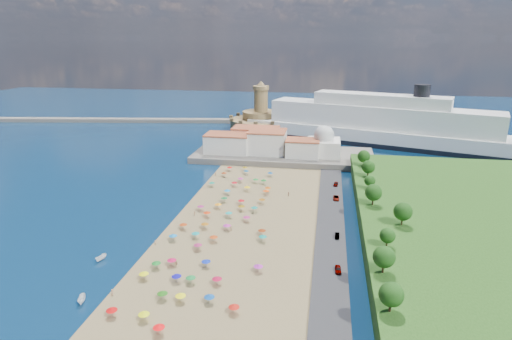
# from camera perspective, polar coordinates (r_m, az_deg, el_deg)

# --- Properties ---
(ground) EXTENTS (700.00, 700.00, 0.00)m
(ground) POSITION_cam_1_polar(r_m,az_deg,el_deg) (151.86, -3.08, -5.56)
(ground) COLOR #071938
(ground) RESTS_ON ground
(terrace) EXTENTS (90.00, 36.00, 3.00)m
(terrace) POSITION_cam_1_polar(r_m,az_deg,el_deg) (218.23, 3.67, 1.95)
(terrace) COLOR #59544C
(terrace) RESTS_ON ground
(jetty) EXTENTS (18.00, 70.00, 2.40)m
(jetty) POSITION_cam_1_polar(r_m,az_deg,el_deg) (254.92, -0.42, 4.14)
(jetty) COLOR #59544C
(jetty) RESTS_ON ground
(breakwater) EXTENTS (199.03, 34.77, 2.60)m
(breakwater) POSITION_cam_1_polar(r_m,az_deg,el_deg) (327.31, -16.23, 6.39)
(breakwater) COLOR #59544C
(breakwater) RESTS_ON ground
(waterfront_buildings) EXTENTS (57.00, 29.00, 11.00)m
(waterfront_buildings) POSITION_cam_1_polar(r_m,az_deg,el_deg) (218.95, 0.32, 3.76)
(waterfront_buildings) COLOR silver
(waterfront_buildings) RESTS_ON terrace
(domed_building) EXTENTS (16.00, 16.00, 15.00)m
(domed_building) POSITION_cam_1_polar(r_m,az_deg,el_deg) (213.39, 9.01, 3.50)
(domed_building) COLOR silver
(domed_building) RESTS_ON terrace
(fortress) EXTENTS (40.00, 40.00, 32.40)m
(fortress) POSITION_cam_1_polar(r_m,az_deg,el_deg) (282.77, 0.65, 6.57)
(fortress) COLOR #977A4B
(fortress) RESTS_ON ground
(cruise_ship) EXTENTS (159.60, 71.42, 34.98)m
(cruise_ship) POSITION_cam_1_polar(r_m,az_deg,el_deg) (256.09, 16.08, 5.63)
(cruise_ship) COLOR black
(cruise_ship) RESTS_ON ground
(beach_parasols) EXTENTS (32.22, 116.70, 2.20)m
(beach_parasols) POSITION_cam_1_polar(r_m,az_deg,el_deg) (141.57, -4.52, -6.39)
(beach_parasols) COLOR gray
(beach_parasols) RESTS_ON beach
(beachgoers) EXTENTS (35.78, 94.42, 1.81)m
(beachgoers) POSITION_cam_1_polar(r_m,az_deg,el_deg) (147.87, -4.02, -5.76)
(beachgoers) COLOR tan
(beachgoers) RESTS_ON beach
(moored_boats) EXTENTS (8.25, 23.21, 1.55)m
(moored_boats) POSITION_cam_1_polar(r_m,az_deg,el_deg) (118.46, -21.05, -13.31)
(moored_boats) COLOR white
(moored_boats) RESTS_ON ground
(parked_cars) EXTENTS (2.15, 72.86, 1.39)m
(parked_cars) POSITION_cam_1_polar(r_m,az_deg,el_deg) (151.35, 10.69, -5.37)
(parked_cars) COLOR gray
(parked_cars) RESTS_ON promenade
(hillside_trees) EXTENTS (14.01, 110.14, 7.10)m
(hillside_trees) POSITION_cam_1_polar(r_m,az_deg,el_deg) (140.44, 15.94, -3.77)
(hillside_trees) COLOR #382314
(hillside_trees) RESTS_ON hillside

